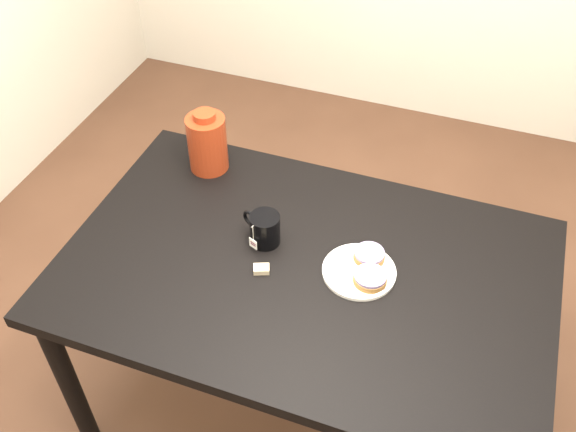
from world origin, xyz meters
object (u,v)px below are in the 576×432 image
at_px(table, 305,285).
at_px(bagel_back, 369,255).
at_px(bagel_front, 370,278).
at_px(plate, 359,271).
at_px(bagel_package, 207,142).
at_px(mug, 264,229).
at_px(teabag_pouch, 261,269).

relative_size(table, bagel_back, 11.49).
xyz_separation_m(table, bagel_front, (0.19, -0.00, 0.11)).
relative_size(plate, bagel_package, 0.96).
height_order(plate, mug, mug).
bearing_deg(teabag_pouch, bagel_package, 131.82).
relative_size(table, bagel_package, 6.41).
distance_m(plate, bagel_front, 0.05).
bearing_deg(mug, bagel_package, 161.28).
xyz_separation_m(plate, bagel_back, (0.01, 0.05, 0.02)).
bearing_deg(bagel_front, table, 179.50).
bearing_deg(bagel_front, mug, 170.55).
height_order(bagel_back, mug, mug).
bearing_deg(mug, teabag_pouch, -50.82).
distance_m(plate, mug, 0.30).
bearing_deg(bagel_package, teabag_pouch, -48.18).
distance_m(table, plate, 0.18).
height_order(table, mug, mug).
distance_m(table, bagel_back, 0.21).
height_order(table, bagel_package, bagel_package).
height_order(table, bagel_front, bagel_front).
distance_m(table, teabag_pouch, 0.16).
xyz_separation_m(table, teabag_pouch, (-0.11, -0.06, 0.09)).
bearing_deg(teabag_pouch, table, 28.78).
height_order(bagel_front, bagel_package, bagel_package).
bearing_deg(teabag_pouch, bagel_front, 11.24).
height_order(teabag_pouch, bagel_package, bagel_package).
xyz_separation_m(plate, mug, (-0.30, 0.03, 0.04)).
distance_m(table, mug, 0.21).
relative_size(mug, teabag_pouch, 3.17).
bearing_deg(mug, bagel_front, 12.72).
distance_m(teabag_pouch, bagel_package, 0.52).
height_order(table, bagel_back, bagel_back).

